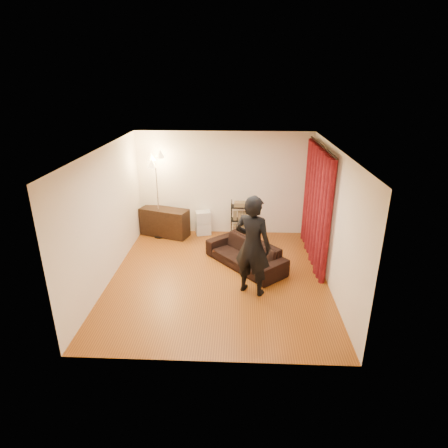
{
  "coord_description": "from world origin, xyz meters",
  "views": [
    {
      "loc": [
        0.43,
        -6.91,
        3.98
      ],
      "look_at": [
        0.1,
        0.3,
        1.1
      ],
      "focal_mm": 30.0,
      "sensor_mm": 36.0,
      "label": 1
    }
  ],
  "objects_px": {
    "person": "(253,246)",
    "storage_boxes": "(203,223)",
    "wire_shelf": "(240,220)",
    "floor_lamp": "(158,196)",
    "media_cabinet": "(165,222)",
    "sofa": "(245,254)"
  },
  "relations": [
    {
      "from": "sofa",
      "to": "media_cabinet",
      "type": "bearing_deg",
      "value": -168.91
    },
    {
      "from": "media_cabinet",
      "to": "sofa",
      "type": "bearing_deg",
      "value": -18.84
    },
    {
      "from": "person",
      "to": "floor_lamp",
      "type": "relative_size",
      "value": 0.9
    },
    {
      "from": "person",
      "to": "floor_lamp",
      "type": "height_order",
      "value": "floor_lamp"
    },
    {
      "from": "storage_boxes",
      "to": "person",
      "type": "bearing_deg",
      "value": -66.52
    },
    {
      "from": "person",
      "to": "media_cabinet",
      "type": "bearing_deg",
      "value": -24.81
    },
    {
      "from": "media_cabinet",
      "to": "floor_lamp",
      "type": "height_order",
      "value": "floor_lamp"
    },
    {
      "from": "person",
      "to": "storage_boxes",
      "type": "distance_m",
      "value": 3.15
    },
    {
      "from": "sofa",
      "to": "wire_shelf",
      "type": "relative_size",
      "value": 1.97
    },
    {
      "from": "media_cabinet",
      "to": "person",
      "type": "bearing_deg",
      "value": -31.93
    },
    {
      "from": "person",
      "to": "media_cabinet",
      "type": "distance_m",
      "value": 3.56
    },
    {
      "from": "person",
      "to": "wire_shelf",
      "type": "xyz_separation_m",
      "value": [
        -0.24,
        2.65,
        -0.5
      ]
    },
    {
      "from": "floor_lamp",
      "to": "media_cabinet",
      "type": "bearing_deg",
      "value": 36.61
    },
    {
      "from": "wire_shelf",
      "to": "floor_lamp",
      "type": "height_order",
      "value": "floor_lamp"
    },
    {
      "from": "storage_boxes",
      "to": "wire_shelf",
      "type": "height_order",
      "value": "wire_shelf"
    },
    {
      "from": "storage_boxes",
      "to": "media_cabinet",
      "type": "bearing_deg",
      "value": -173.35
    },
    {
      "from": "person",
      "to": "storage_boxes",
      "type": "bearing_deg",
      "value": -40.78
    },
    {
      "from": "media_cabinet",
      "to": "storage_boxes",
      "type": "distance_m",
      "value": 1.01
    },
    {
      "from": "sofa",
      "to": "storage_boxes",
      "type": "bearing_deg",
      "value": 171.24
    },
    {
      "from": "sofa",
      "to": "wire_shelf",
      "type": "xyz_separation_m",
      "value": [
        -0.13,
        1.56,
        0.21
      ]
    },
    {
      "from": "storage_boxes",
      "to": "floor_lamp",
      "type": "bearing_deg",
      "value": -169.49
    },
    {
      "from": "storage_boxes",
      "to": "floor_lamp",
      "type": "height_order",
      "value": "floor_lamp"
    }
  ]
}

